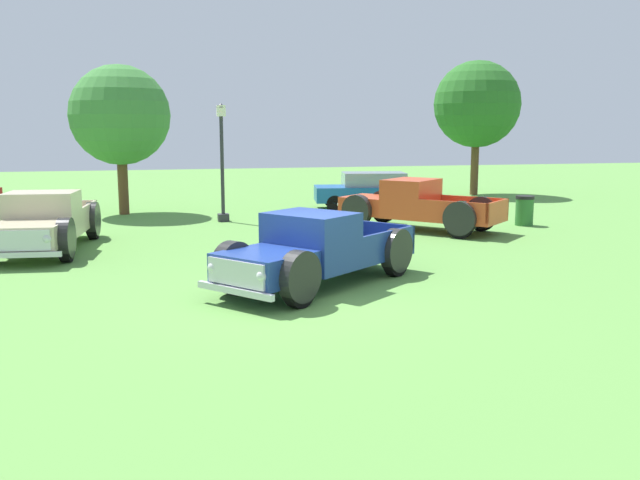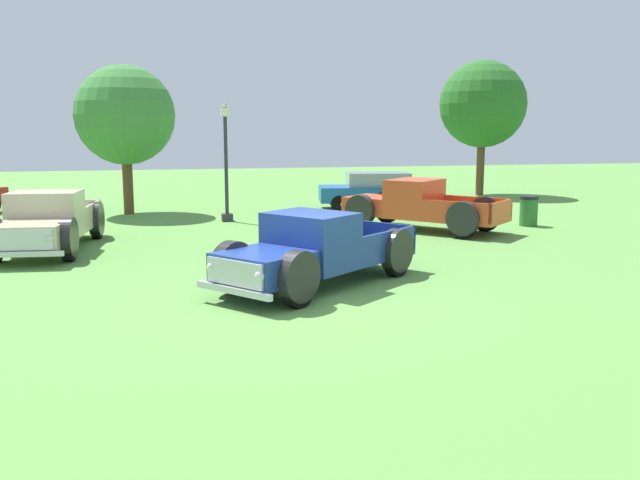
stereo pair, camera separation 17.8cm
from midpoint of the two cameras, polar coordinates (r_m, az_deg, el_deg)
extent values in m
plane|color=#5B9342|center=(12.72, -1.19, -4.79)|extent=(80.00, 80.00, 0.00)
cube|color=navy|center=(12.39, -4.28, -2.20)|extent=(2.04, 2.04, 0.53)
cube|color=silver|center=(11.87, -6.70, -2.76)|extent=(0.87, 1.07, 0.44)
sphere|color=silver|center=(11.48, -4.56, -3.00)|extent=(0.19, 0.19, 0.19)
sphere|color=silver|center=(12.29, -8.58, -2.25)|extent=(0.19, 0.19, 0.19)
cube|color=navy|center=(13.35, -0.38, -0.08)|extent=(1.98, 2.04, 1.11)
cube|color=#8C9EA8|center=(12.86, -2.02, 0.66)|extent=(0.90, 1.11, 0.49)
cube|color=navy|center=(14.73, 3.60, -1.19)|extent=(2.58, 2.52, 0.10)
cube|color=navy|center=(14.26, 6.14, -0.30)|extent=(1.63, 1.32, 0.53)
cube|color=navy|center=(15.12, 1.22, 0.30)|extent=(1.63, 1.32, 0.53)
cube|color=navy|center=(15.47, 5.66, 0.47)|extent=(1.06, 1.31, 0.53)
cylinder|color=black|center=(11.93, -1.39, -3.94)|extent=(0.70, 0.62, 0.73)
cylinder|color=#B7B7BC|center=(11.92, -1.35, -3.94)|extent=(0.37, 0.36, 0.29)
cylinder|color=black|center=(11.89, -1.39, -3.07)|extent=(0.89, 0.79, 0.92)
cylinder|color=black|center=(13.00, -6.90, -2.89)|extent=(0.70, 0.62, 0.73)
cylinder|color=#B7B7BC|center=(13.00, -6.93, -2.88)|extent=(0.37, 0.36, 0.29)
cylinder|color=black|center=(12.96, -6.92, -2.09)|extent=(0.89, 0.79, 0.92)
cylinder|color=black|center=(14.50, 6.77, -1.60)|extent=(0.70, 0.62, 0.73)
cylinder|color=#B7B7BC|center=(14.50, 6.80, -1.60)|extent=(0.37, 0.36, 0.29)
cylinder|color=black|center=(14.47, 6.78, -0.88)|extent=(0.89, 0.79, 0.92)
cylinder|color=black|center=(15.39, 1.63, -0.90)|extent=(0.70, 0.62, 0.73)
cylinder|color=#B7B7BC|center=(15.40, 1.60, -0.89)|extent=(0.37, 0.36, 0.29)
cylinder|color=black|center=(15.36, 1.63, -0.22)|extent=(0.89, 0.79, 0.92)
cube|color=silver|center=(11.91, -6.80, -4.20)|extent=(1.17, 1.43, 0.12)
cube|color=#C6B793|center=(17.17, -22.69, 0.42)|extent=(1.67, 1.65, 0.55)
cube|color=silver|center=(16.44, -23.39, 0.00)|extent=(1.36, 0.20, 0.46)
sphere|color=silver|center=(16.29, -21.33, 0.15)|extent=(0.20, 0.20, 0.20)
cube|color=#C6B793|center=(18.46, -21.60, 2.00)|extent=(1.79, 1.47, 1.15)
cube|color=#8C9EA8|center=(17.85, -22.13, 2.55)|extent=(1.44, 0.19, 0.50)
cube|color=#C6B793|center=(20.16, -20.33, 1.15)|extent=(1.88, 2.26, 0.10)
cube|color=#C6B793|center=(19.95, -18.17, 2.12)|extent=(0.30, 2.09, 0.55)
cube|color=#C6B793|center=(20.32, -22.57, 2.00)|extent=(0.30, 2.09, 0.55)
cube|color=#C6B793|center=(21.09, -19.77, 2.41)|extent=(1.67, 0.26, 0.55)
cylinder|color=black|center=(17.00, -19.91, -0.43)|extent=(0.30, 0.78, 0.76)
cylinder|color=#B7B7BC|center=(17.00, -19.88, -0.43)|extent=(0.27, 0.33, 0.30)
cylinder|color=black|center=(16.97, -19.95, 0.20)|extent=(0.38, 0.98, 0.96)
cylinder|color=black|center=(20.23, -17.86, 1.17)|extent=(0.30, 0.78, 0.76)
cylinder|color=#B7B7BC|center=(20.23, -17.83, 1.17)|extent=(0.27, 0.33, 0.30)
cylinder|color=black|center=(20.21, -17.89, 1.70)|extent=(0.38, 0.98, 0.96)
cylinder|color=black|center=(20.61, -22.44, 1.05)|extent=(0.30, 0.78, 0.76)
cylinder|color=#B7B7BC|center=(20.62, -22.46, 1.05)|extent=(0.27, 0.33, 0.30)
cylinder|color=black|center=(20.59, -22.47, 1.58)|extent=(0.38, 0.98, 0.96)
cube|color=silver|center=(16.45, -23.36, -1.09)|extent=(1.82, 0.29, 0.12)
cube|color=#D14723|center=(21.86, 4.78, 2.92)|extent=(2.15, 2.15, 0.55)
cube|color=silver|center=(22.25, 3.05, 3.05)|extent=(1.06, 0.97, 0.47)
sphere|color=silver|center=(21.72, 2.24, 2.97)|extent=(0.20, 0.20, 0.20)
sphere|color=silver|center=(22.76, 3.90, 3.25)|extent=(0.20, 0.20, 0.20)
cube|color=#D14723|center=(21.16, 8.12, 3.47)|extent=(2.13, 2.10, 1.16)
cube|color=#8C9EA8|center=(21.42, 6.66, 4.25)|extent=(1.11, 1.01, 0.51)
cube|color=#D14723|center=(20.52, 12.37, 1.67)|extent=(2.67, 2.70, 0.10)
cube|color=#D14723|center=(19.74, 11.51, 2.36)|extent=(1.48, 1.63, 0.55)
cube|color=#D14723|center=(21.22, 13.23, 2.78)|extent=(1.48, 1.63, 0.55)
cube|color=#D14723|center=(20.12, 15.08, 2.35)|extent=(1.31, 1.19, 0.55)
cylinder|color=black|center=(21.16, 3.63, 1.96)|extent=(0.68, 0.72, 0.77)
cylinder|color=#B7B7BC|center=(21.16, 3.61, 1.96)|extent=(0.39, 0.39, 0.31)
cylinder|color=black|center=(21.14, 3.63, 2.48)|extent=(0.86, 0.91, 0.97)
cylinder|color=black|center=(22.62, 5.84, 2.41)|extent=(0.68, 0.72, 0.77)
cylinder|color=#B7B7BC|center=(22.63, 5.86, 2.41)|extent=(0.39, 0.39, 0.31)
cylinder|color=black|center=(22.60, 5.85, 2.90)|extent=(0.86, 0.91, 0.97)
cylinder|color=black|center=(19.65, 12.10, 1.20)|extent=(0.68, 0.72, 0.77)
cylinder|color=#B7B7BC|center=(19.64, 12.09, 1.19)|extent=(0.39, 0.39, 0.31)
cylinder|color=black|center=(19.63, 12.12, 1.76)|extent=(0.86, 0.91, 0.97)
cylinder|color=black|center=(21.22, 13.87, 1.72)|extent=(0.68, 0.72, 0.77)
cylinder|color=#B7B7BC|center=(21.23, 13.87, 1.73)|extent=(0.39, 0.39, 0.31)
cylinder|color=black|center=(21.19, 13.89, 2.24)|extent=(0.86, 0.91, 0.97)
cube|color=silver|center=(22.31, 2.95, 2.25)|extent=(1.43, 1.31, 0.12)
cube|color=#195699|center=(26.38, 4.73, 3.87)|extent=(4.43, 2.42, 0.57)
cube|color=#7F939E|center=(26.36, 5.05, 5.06)|extent=(2.56, 1.83, 0.52)
cylinder|color=black|center=(25.50, 1.78, 3.06)|extent=(0.63, 0.29, 0.61)
cylinder|color=black|center=(27.01, 1.49, 3.42)|extent=(0.63, 0.29, 0.61)
cylinder|color=black|center=(25.90, 8.08, 3.07)|extent=(0.63, 0.29, 0.61)
cylinder|color=black|center=(27.39, 7.46, 3.43)|extent=(0.63, 0.29, 0.61)
cube|color=#2D2D33|center=(23.11, -7.51, 1.88)|extent=(0.36, 0.36, 0.25)
cylinder|color=#2D2D33|center=(22.95, -7.61, 6.16)|extent=(0.12, 0.12, 3.21)
cube|color=#F2EACC|center=(22.92, -7.71, 10.62)|extent=(0.28, 0.28, 0.36)
cone|color=#2D2D33|center=(22.92, -7.72, 11.07)|extent=(0.32, 0.32, 0.14)
cylinder|color=#2D6B2D|center=(22.82, 17.21, 2.20)|extent=(0.56, 0.56, 0.85)
cylinder|color=black|center=(22.77, 17.26, 3.39)|extent=(0.59, 0.59, 0.10)
cylinder|color=brown|center=(32.58, 13.37, 6.01)|extent=(0.36, 0.36, 2.67)
sphere|color=#286623|center=(32.55, 13.56, 10.95)|extent=(3.93, 3.93, 3.93)
cylinder|color=brown|center=(25.67, -15.52, 4.57)|extent=(0.36, 0.36, 2.21)
sphere|color=#3D7F38|center=(25.59, -15.76, 9.99)|extent=(3.52, 3.52, 3.52)
camera|label=1|loc=(0.09, -89.62, 0.06)|focal=38.40mm
camera|label=2|loc=(0.09, 90.38, -0.06)|focal=38.40mm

